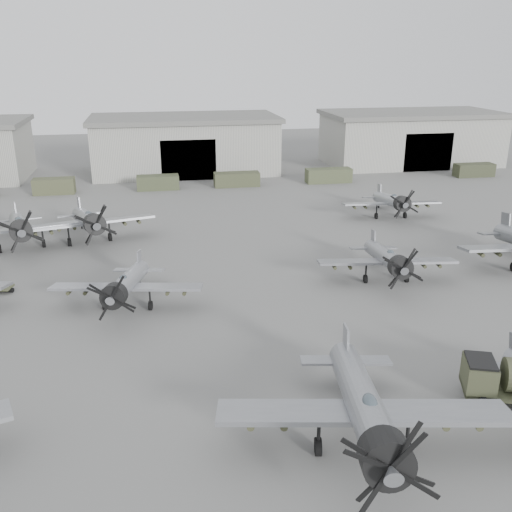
{
  "coord_description": "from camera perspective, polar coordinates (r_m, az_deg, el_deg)",
  "views": [
    {
      "loc": [
        -5.49,
        -29.1,
        18.25
      ],
      "look_at": [
        2.46,
        13.77,
        2.5
      ],
      "focal_mm": 40.0,
      "sensor_mm": 36.0,
      "label": 1
    }
  ],
  "objects": [
    {
      "name": "aircraft_extra_330",
      "position": [
        58.9,
        -16.42,
        3.43
      ],
      "size": [
        13.28,
        11.95,
        5.28
      ],
      "rotation": [
        0.0,
        0.0,
        0.25
      ],
      "color": "gray",
      "rests_on": "ground"
    },
    {
      "name": "aircraft_near_1",
      "position": [
        27.81,
        10.91,
        -14.92
      ],
      "size": [
        14.1,
        12.69,
        5.6
      ],
      "rotation": [
        0.0,
        0.0,
        -0.18
      ],
      "color": "gray",
      "rests_on": "ground"
    },
    {
      "name": "support_truck_4",
      "position": [
        81.83,
        -1.94,
        7.67
      ],
      "size": [
        6.42,
        2.2,
        1.97
      ],
      "primitive_type": "cube",
      "color": "#3E422B",
      "rests_on": "ground"
    },
    {
      "name": "aircraft_mid_2",
      "position": [
        48.08,
        13.07,
        -0.31
      ],
      "size": [
        11.59,
        10.43,
        4.6
      ],
      "rotation": [
        0.0,
        0.0,
        -0.14
      ],
      "color": "gray",
      "rests_on": "ground"
    },
    {
      "name": "aircraft_mid_1",
      "position": [
        42.98,
        -12.91,
        -2.81
      ],
      "size": [
        11.35,
        10.22,
        4.51
      ],
      "rotation": [
        0.0,
        0.0,
        -0.19
      ],
      "color": "#999BA2",
      "rests_on": "ground"
    },
    {
      "name": "ground",
      "position": [
        34.78,
        0.15,
        -11.78
      ],
      "size": [
        220.0,
        220.0,
        0.0
      ],
      "primitive_type": "plane",
      "color": "#565653",
      "rests_on": "ground"
    },
    {
      "name": "support_truck_7",
      "position": [
        94.49,
        20.97,
        8.03
      ],
      "size": [
        6.01,
        2.2,
        1.97
      ],
      "primitive_type": "cube",
      "color": "#353925",
      "rests_on": "ground"
    },
    {
      "name": "support_truck_5",
      "position": [
        84.87,
        7.27,
        7.99
      ],
      "size": [
        6.65,
        2.2,
        2.04
      ],
      "primitive_type": "cube",
      "color": "#434A30",
      "rests_on": "ground"
    },
    {
      "name": "support_truck_3",
      "position": [
        80.97,
        -9.78,
        7.26
      ],
      "size": [
        5.78,
        2.2,
        1.97
      ],
      "primitive_type": "cube",
      "color": "#3E452D",
      "rests_on": "ground"
    },
    {
      "name": "hangar_right",
      "position": [
        101.86,
        15.19,
        11.36
      ],
      "size": [
        29.0,
        14.8,
        8.7
      ],
      "color": "#ACACA1",
      "rests_on": "ground"
    },
    {
      "name": "aircraft_far_0",
      "position": [
        59.07,
        -22.6,
        2.75
      ],
      "size": [
        13.28,
        11.95,
        5.28
      ],
      "rotation": [
        0.0,
        0.0,
        0.25
      ],
      "color": "gray",
      "rests_on": "ground"
    },
    {
      "name": "hangar_center",
      "position": [
        92.28,
        -7.1,
        11.06
      ],
      "size": [
        29.0,
        14.8,
        8.7
      ],
      "color": "#ACACA1",
      "rests_on": "ground"
    },
    {
      "name": "aircraft_far_1",
      "position": [
        67.11,
        13.46,
        5.34
      ],
      "size": [
        11.32,
        10.19,
        4.51
      ],
      "rotation": [
        0.0,
        0.0,
        -0.09
      ],
      "color": "#93979B",
      "rests_on": "ground"
    },
    {
      "name": "support_truck_2",
      "position": [
        81.99,
        -19.55,
        6.61
      ],
      "size": [
        5.39,
        2.2,
        2.1
      ],
      "primitive_type": "cube",
      "color": "#44482F",
      "rests_on": "ground"
    }
  ]
}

